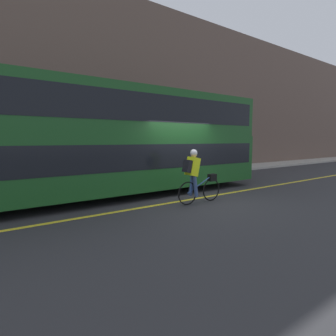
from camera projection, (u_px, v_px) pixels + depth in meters
The scene contains 7 objects.
ground_plane at pixel (191, 199), 8.53m from camera, with size 80.00×80.00×0.00m, color #2D2D30.
road_center_line at pixel (193, 199), 8.46m from camera, with size 50.00×0.14×0.01m, color yellow.
sidewalk_curb at pixel (124, 178), 12.65m from camera, with size 60.00×2.04×0.14m.
building_facade at pixel (113, 86), 13.12m from camera, with size 60.00×0.30×9.17m.
bus at pixel (127, 138), 8.94m from camera, with size 10.25×2.53×3.58m.
cyclist_on_bike at pixel (196, 175), 7.78m from camera, with size 1.65×0.32×1.63m.
trash_bin at pixel (141, 167), 13.02m from camera, with size 0.47×0.47×0.82m.
Camera 1 is at (-5.41, -6.44, 1.91)m, focal length 28.00 mm.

